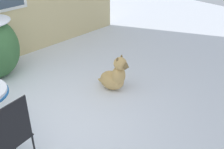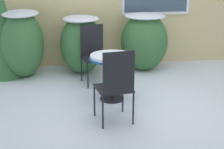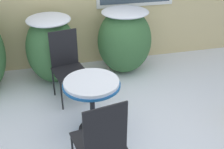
# 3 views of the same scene
# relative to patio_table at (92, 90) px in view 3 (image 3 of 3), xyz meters

# --- Properties ---
(ground_plane) EXTENTS (16.00, 16.00, 0.00)m
(ground_plane) POSITION_rel_patio_table_xyz_m (0.36, -0.18, -0.61)
(ground_plane) COLOR white
(shrub_middle) EXTENTS (0.82, 0.89, 1.12)m
(shrub_middle) POSITION_rel_patio_table_xyz_m (-0.40, 1.47, -0.01)
(shrub_middle) COLOR #386638
(shrub_middle) RESTS_ON ground_plane
(shrub_right) EXTENTS (0.94, 0.87, 1.15)m
(shrub_right) POSITION_rel_patio_table_xyz_m (0.85, 1.50, -0.00)
(shrub_right) COLOR #386638
(shrub_right) RESTS_ON ground_plane
(patio_table) EXTENTS (0.70, 0.70, 0.73)m
(patio_table) POSITION_rel_patio_table_xyz_m (0.00, 0.00, 0.00)
(patio_table) COLOR black
(patio_table) RESTS_ON ground_plane
(patio_chair_near_table) EXTENTS (0.54, 0.54, 1.03)m
(patio_chair_near_table) POSITION_rel_patio_table_xyz_m (-0.20, 0.89, -0.05)
(patio_chair_near_table) COLOR black
(patio_chair_near_table) RESTS_ON ground_plane
(patio_chair_far_side) EXTENTS (0.53, 0.53, 1.03)m
(patio_chair_far_side) POSITION_rel_patio_table_xyz_m (-0.07, -0.84, -0.05)
(patio_chair_far_side) COLOR black
(patio_chair_far_side) RESTS_ON ground_plane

